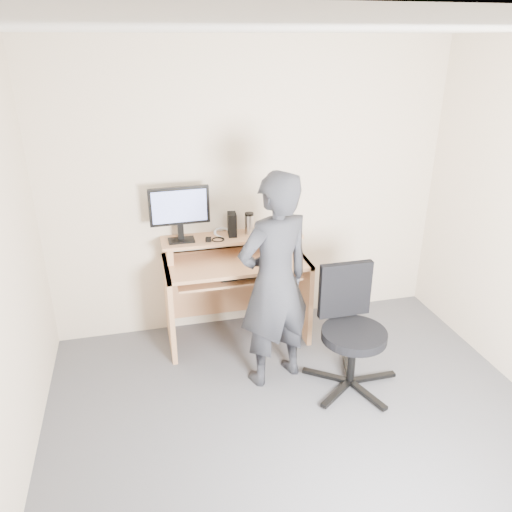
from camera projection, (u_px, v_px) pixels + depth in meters
name	position (u px, v px, depth m)	size (l,w,h in m)	color
ground	(313.00, 450.00, 3.25)	(3.50, 3.50, 0.00)	#525357
back_wall	(251.00, 191.00, 4.30)	(3.50, 0.02, 2.50)	beige
ceiling	(338.00, 29.00, 2.25)	(3.50, 3.50, 0.02)	white
desk	(234.00, 278.00, 4.34)	(1.20, 0.60, 0.91)	tan
monitor	(179.00, 209.00, 4.04)	(0.49, 0.14, 0.47)	black
external_drive	(232.00, 224.00, 4.24)	(0.07, 0.13, 0.20)	black
travel_mug	(249.00, 224.00, 4.29)	(0.07, 0.07, 0.17)	#B5B5BA
smartphone	(266.00, 234.00, 4.29)	(0.07, 0.13, 0.01)	black
charger	(208.00, 239.00, 4.14)	(0.04, 0.04, 0.04)	black
headphones	(223.00, 233.00, 4.31)	(0.16, 0.16, 0.02)	silver
keyboard	(246.00, 273.00, 4.16)	(0.46, 0.18, 0.03)	black
mouse	(271.00, 260.00, 4.16)	(0.10, 0.06, 0.04)	black
office_chair	(351.00, 324.00, 3.72)	(0.70, 0.73, 0.92)	black
person	(275.00, 282.00, 3.63)	(0.61, 0.40, 1.66)	black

